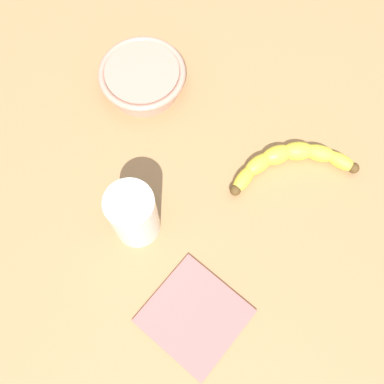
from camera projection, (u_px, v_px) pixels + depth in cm
name	position (u px, v px, depth cm)	size (l,w,h in cm)	color
wooden_tabletop	(202.00, 190.00, 76.61)	(120.00, 120.00, 3.00)	#A2774A
banana	(289.00, 160.00, 75.16)	(14.89, 18.54, 3.18)	yellow
smoothie_glass	(134.00, 216.00, 67.62)	(7.29, 7.29, 12.00)	silver
ceramic_bowl	(143.00, 77.00, 79.45)	(15.44, 15.44, 4.60)	tan
folded_napkin	(195.00, 316.00, 67.61)	(13.26, 13.60, 0.60)	#BC6660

